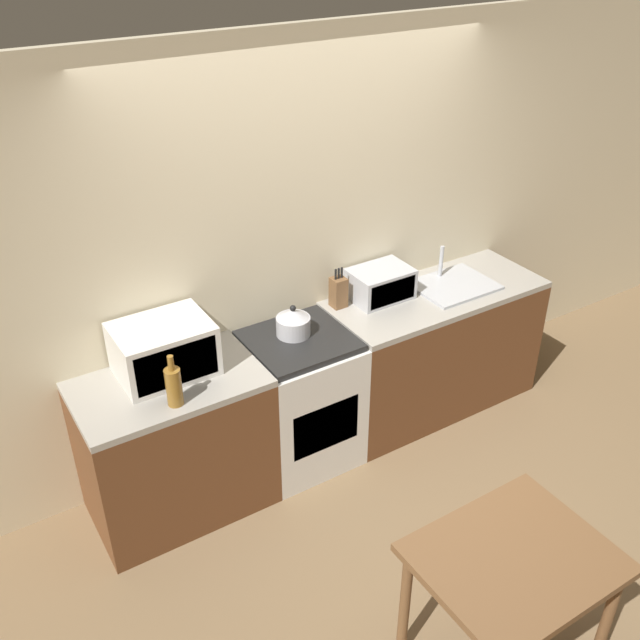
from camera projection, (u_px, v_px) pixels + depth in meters
ground_plane at (402, 512)px, 4.25m from camera, size 16.00×16.00×0.00m
wall_back at (303, 247)px, 4.39m from camera, size 10.00×0.06×2.60m
counter_left_run at (176, 445)px, 4.09m from camera, size 1.03×0.62×0.90m
counter_right_run at (432, 349)px, 4.96m from camera, size 1.51×0.62×0.90m
stove_range at (300, 399)px, 4.47m from camera, size 0.63×0.62×0.90m
kettle at (293, 322)px, 4.24m from camera, size 0.21×0.21×0.20m
microwave at (164, 349)px, 3.87m from camera, size 0.52×0.39×0.30m
bottle at (174, 386)px, 3.64m from camera, size 0.08×0.08×0.30m
knife_block at (338, 292)px, 4.52m from camera, size 0.09×0.09×0.27m
toaster_oven at (380, 284)px, 4.61m from camera, size 0.39×0.28×0.20m
sink_basin at (453, 284)px, 4.79m from camera, size 0.53×0.42×0.24m
dining_table at (512, 572)px, 3.12m from camera, size 0.83×0.68×0.73m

